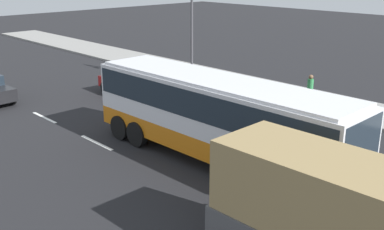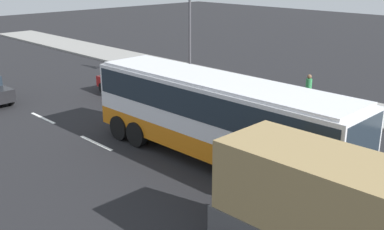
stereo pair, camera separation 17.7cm
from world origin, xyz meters
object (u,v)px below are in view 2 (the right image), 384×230
at_px(street_lamp, 191,17).
at_px(cargo_truck, 350,227).
at_px(coach_bus, 217,111).
at_px(pedestrian_at_crossing, 309,88).
at_px(car_red_compact, 126,82).

bearing_deg(street_lamp, cargo_truck, -34.38).
xyz_separation_m(coach_bus, street_lamp, (-10.29, 8.67, 2.19)).
xyz_separation_m(pedestrian_at_crossing, street_lamp, (-9.00, 0.01, 3.10)).
xyz_separation_m(coach_bus, cargo_truck, (7.36, -3.40, -0.40)).
xyz_separation_m(cargo_truck, street_lamp, (-17.65, 12.08, 2.60)).
distance_m(cargo_truck, street_lamp, 21.55).
distance_m(coach_bus, car_red_compact, 11.19).
height_order(cargo_truck, pedestrian_at_crossing, cargo_truck).
bearing_deg(coach_bus, pedestrian_at_crossing, 97.69).
bearing_deg(pedestrian_at_crossing, cargo_truck, 36.67).
bearing_deg(car_red_compact, coach_bus, -15.04).
distance_m(coach_bus, street_lamp, 13.63).
bearing_deg(street_lamp, car_red_compact, -93.00).
bearing_deg(pedestrian_at_crossing, street_lamp, -89.06).
bearing_deg(coach_bus, car_red_compact, 161.04).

